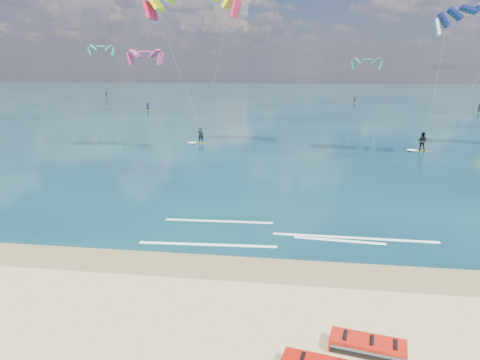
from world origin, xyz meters
TOP-DOWN VIEW (x-y plane):
  - ground at (0.00, 40.00)m, footprint 320.00×320.00m
  - wet_sand_strip at (0.00, 3.00)m, footprint 320.00×2.40m
  - sea at (0.00, 104.00)m, footprint 320.00×200.00m
  - packed_kite_mid at (4.89, -1.77)m, footprint 2.52×1.58m
  - kitesurfer_main at (-6.92, 27.78)m, footprint 8.19×8.57m
  - kitesurfer_far at (16.12, 28.01)m, footprint 9.04×6.02m
  - shoreline_foam at (2.00, 6.52)m, footprint 13.84×3.62m
  - distant_kites at (-8.49, 77.37)m, footprint 89.59×36.14m

SIDE VIEW (x-z plane):
  - ground at x=0.00m, z-range 0.00..0.00m
  - packed_kite_mid at x=4.89m, z-range -0.21..0.21m
  - wet_sand_strip at x=0.00m, z-range 0.00..0.01m
  - sea at x=0.00m, z-range 0.00..0.04m
  - shoreline_foam at x=2.00m, z-range 0.04..0.05m
  - distant_kites at x=-8.49m, z-range -1.10..11.90m
  - kitesurfer_far at x=16.12m, z-range 0.46..14.50m
  - kitesurfer_main at x=-6.92m, z-range 0.22..16.01m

